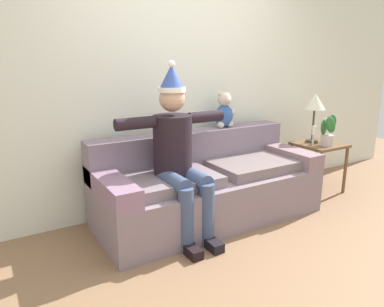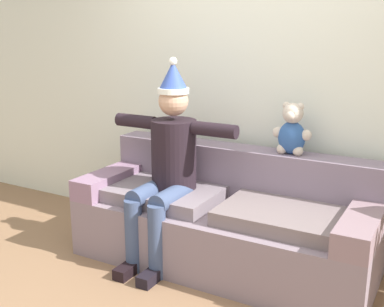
% 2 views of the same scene
% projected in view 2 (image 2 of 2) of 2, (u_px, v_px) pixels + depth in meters
% --- Properties ---
extents(back_wall, '(7.00, 0.10, 2.70)m').
position_uv_depth(back_wall, '(257.00, 76.00, 3.77)').
color(back_wall, silver).
rests_on(back_wall, ground_plane).
extents(couch, '(2.18, 0.88, 0.83)m').
position_uv_depth(couch, '(226.00, 220.00, 3.58)').
color(couch, gray).
rests_on(couch, ground_plane).
extents(person_seated, '(1.02, 0.77, 1.52)m').
position_uv_depth(person_seated, '(167.00, 161.00, 3.53)').
color(person_seated, black).
rests_on(person_seated, ground_plane).
extents(teddy_bear, '(0.29, 0.17, 0.38)m').
position_uv_depth(teddy_bear, '(292.00, 131.00, 3.46)').
color(teddy_bear, '#2E5598').
rests_on(teddy_bear, couch).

